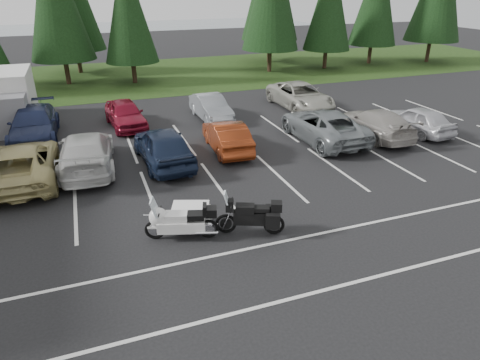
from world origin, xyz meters
The scene contains 21 objects.
ground centered at (0.00, 0.00, 0.00)m, with size 120.00×120.00×0.00m, color black.
grass_strip centered at (0.00, 24.00, 0.01)m, with size 80.00×16.00×0.01m, color #183310.
lake_water centered at (4.00, 55.00, 0.00)m, with size 70.00×50.00×0.02m, color slate.
box_truck centered at (-8.00, 12.50, 1.45)m, with size 2.40×5.60×2.90m, color silver, non-canonical shape.
stall_markings centered at (0.00, 2.00, 0.00)m, with size 32.00×16.00×0.01m, color silver.
conifer_5 centered at (0.00, 21.60, 5.63)m, with size 4.14×4.14×9.63m.
conifer_7 centered at (17.50, 21.80, 5.81)m, with size 4.27×4.27×9.94m.
car_near_2 centered at (-6.73, 4.22, 0.78)m, with size 2.58×5.59×1.55m, color tan.
car_near_3 centered at (-4.27, 4.65, 0.80)m, with size 2.25×5.53×1.60m, color beige.
car_near_4 centered at (-1.05, 4.12, 0.84)m, with size 1.98×4.93×1.68m, color #17213A.
car_near_5 centered at (2.11, 4.69, 0.71)m, with size 1.51×4.33×1.43m, color maroon.
car_near_6 centered at (7.16, 4.37, 0.80)m, with size 2.64×5.73×1.59m, color slate.
car_near_7 centered at (10.05, 3.95, 0.73)m, with size 2.03×5.00×1.45m, color #9F9A92.
car_near_8 centered at (12.55, 3.70, 0.71)m, with size 1.69×4.19×1.43m, color silver.
car_far_1 centered at (-6.64, 9.67, 0.79)m, with size 2.23×5.48×1.59m, color #1B2445.
car_far_2 centered at (-2.02, 10.13, 0.74)m, with size 1.76×4.36×1.49m, color maroon.
car_far_3 centered at (2.88, 9.90, 0.70)m, with size 1.49×4.26×1.40m, color gray.
car_far_4 centered at (8.95, 10.31, 0.78)m, with size 2.58×5.59×1.55m, color #ABA99C.
touring_motorcycle centered at (-1.71, -2.21, 0.72)m, with size 2.59×0.80×1.43m, color silver, non-canonical shape.
cargo_trailer centered at (-1.26, -1.61, 0.40)m, with size 1.73×0.97×0.80m, color white, non-canonical shape.
adventure_motorcycle centered at (0.41, -2.68, 0.75)m, with size 2.46×0.86×1.50m, color black, non-canonical shape.
Camera 1 is at (-3.99, -13.71, 7.47)m, focal length 32.00 mm.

